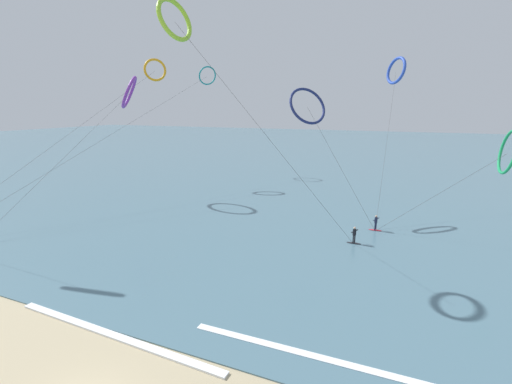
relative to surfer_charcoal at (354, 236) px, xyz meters
name	(u,v)px	position (x,y,z in m)	size (l,w,h in m)	color
sea_water	(362,151)	(-8.37, 80.12, -0.78)	(400.00, 200.00, 0.08)	slate
surfer_charcoal	(354,236)	(0.00, 0.00, 0.00)	(1.40, 0.69, 1.70)	black
surfer_crimson	(376,224)	(1.62, 4.78, 0.00)	(1.40, 0.66, 1.70)	red
kite_navy	(308,106)	(-7.53, 9.26, 12.43)	(11.82, 7.27, 15.51)	navy
kite_cobalt	(396,71)	(1.59, 24.78, 17.53)	(3.43, 21.97, 20.41)	#2647B7
kite_lime	(175,20)	(-15.43, -6.05, 19.57)	(16.57, 8.09, 22.31)	#8CC62D
kite_emerald	(508,152)	(12.45, 4.70, 8.30)	(11.36, 4.21, 11.22)	#199351
kite_violet	(129,92)	(-34.03, 8.37, 14.40)	(5.00, 26.24, 17.61)	purple
kite_amber	(155,70)	(-37.29, 18.70, 18.55)	(3.18, 38.38, 21.36)	orange
kite_teal	(207,76)	(-34.42, 31.42, 18.46)	(3.26, 53.32, 21.20)	teal
wave_crest_near	(112,335)	(-11.08, -20.21, -0.76)	(15.40, 0.50, 0.12)	white
wave_crest_mid	(347,365)	(2.04, -17.42, -0.76)	(17.74, 0.50, 0.12)	white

